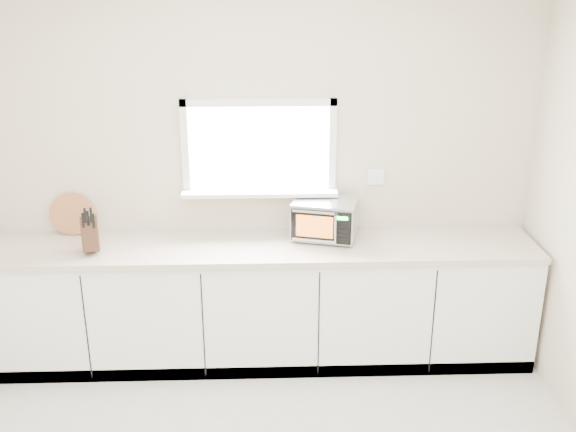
{
  "coord_description": "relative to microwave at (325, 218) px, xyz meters",
  "views": [
    {
      "loc": [
        0.04,
        -2.69,
        2.78
      ],
      "look_at": [
        0.19,
        1.55,
        1.19
      ],
      "focal_mm": 42.0,
      "sensor_mm": 36.0,
      "label": 1
    }
  ],
  "objects": [
    {
      "name": "cabinets",
      "position": [
        -0.47,
        -0.11,
        -0.63
      ],
      "size": [
        3.92,
        0.6,
        0.88
      ],
      "primitive_type": "cube",
      "color": "white",
      "rests_on": "ground"
    },
    {
      "name": "microwave",
      "position": [
        0.0,
        0.0,
        0.0
      ],
      "size": [
        0.51,
        0.45,
        0.29
      ],
      "rotation": [
        0.0,
        0.0,
        -0.26
      ],
      "color": "black",
      "rests_on": "countertop"
    },
    {
      "name": "countertop",
      "position": [
        -0.47,
        -0.12,
        -0.17
      ],
      "size": [
        3.92,
        0.64,
        0.04
      ],
      "primitive_type": "cube",
      "color": "beige",
      "rests_on": "cabinets"
    },
    {
      "name": "back_wall",
      "position": [
        -0.47,
        0.19,
        0.29
      ],
      "size": [
        4.0,
        0.17,
        2.7
      ],
      "color": "beige",
      "rests_on": "ground"
    },
    {
      "name": "coffee_grinder",
      "position": [
        0.1,
        0.07,
        -0.05
      ],
      "size": [
        0.14,
        0.14,
        0.2
      ],
      "rotation": [
        0.0,
        0.0,
        0.27
      ],
      "color": "#ABADB2",
      "rests_on": "countertop"
    },
    {
      "name": "knife_block",
      "position": [
        -1.63,
        -0.2,
        -0.0
      ],
      "size": [
        0.16,
        0.25,
        0.34
      ],
      "rotation": [
        0.0,
        0.0,
        0.22
      ],
      "color": "#472319",
      "rests_on": "countertop"
    },
    {
      "name": "cutting_board",
      "position": [
        -1.84,
        0.13,
        0.01
      ],
      "size": [
        0.31,
        0.07,
        0.31
      ],
      "primitive_type": "cylinder",
      "rotation": [
        1.4,
        0.0,
        0.0
      ],
      "color": "#AF6944",
      "rests_on": "countertop"
    }
  ]
}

